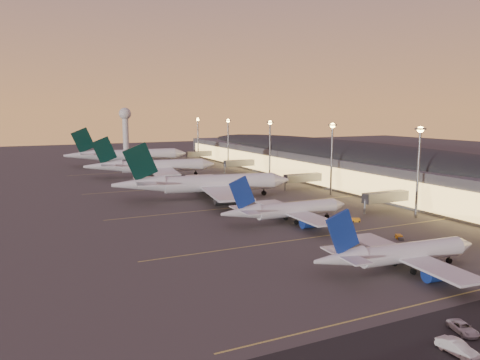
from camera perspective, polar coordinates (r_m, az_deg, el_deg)
The scene contains 15 objects.
ground at distance 119.96m, azimuth 8.56°, elevation -6.22°, with size 700.00×700.00×0.00m, color #3C3937.
airliner_narrow_south at distance 94.48m, azimuth 18.77°, elevation -8.52°, with size 36.29×32.52×12.96m.
airliner_narrow_north at distance 127.37m, azimuth 5.70°, elevation -3.67°, with size 38.16×33.99×13.67m.
airliner_wide_near at distance 162.09m, azimuth -4.29°, elevation -0.46°, with size 62.36×57.46×19.99m.
airliner_wide_mid at distance 218.60m, azimuth -10.71°, elevation 1.66°, with size 59.46×54.68×19.04m.
airliner_wide_far at distance 268.49m, azimuth -13.53°, elevation 2.94°, with size 67.04×61.23×21.45m.
terminal_building at distance 212.17m, azimuth 11.42°, elevation 2.49°, with size 56.35×255.00×17.46m.
light_masts at distance 190.61m, azimuth 6.63°, elevation 4.59°, with size 2.20×217.20×25.90m.
radar_tower at distance 363.74m, azimuth -13.81°, elevation 6.89°, with size 9.00×9.00×32.50m.
lane_markings at distance 153.76m, azimuth 0.14°, elevation -2.87°, with size 90.00×180.36×0.00m.
baggage_tug_b at distance 114.97m, azimuth 23.13°, elevation -7.20°, with size 4.02×1.95×1.16m.
baggage_tug_c at distance 132.40m, azimuth 13.73°, elevation -4.77°, with size 3.65×2.60×1.02m.
baggage_tug_d at distance 118.02m, azimuth 18.86°, elevation -6.62°, with size 2.56×3.36×0.94m.
service_van_a at distance 73.84m, azimuth 25.55°, elevation -15.96°, with size 2.31×5.00×1.39m, color silver.
service_van_c at distance 67.64m, azimuth 24.95°, elevation -18.05°, with size 1.88×5.39×1.78m, color silver.
Camera 1 is at (-65.81, -95.65, 30.18)m, focal length 35.00 mm.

